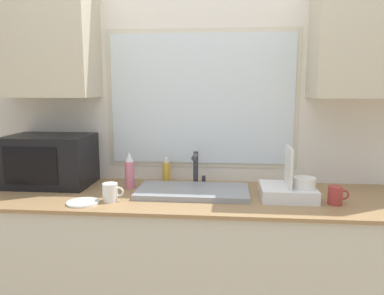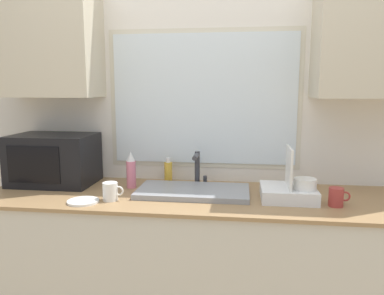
# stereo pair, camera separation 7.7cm
# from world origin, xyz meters

# --- Properties ---
(countertop) EXTENTS (2.47, 0.70, 0.89)m
(countertop) POSITION_xyz_m (0.00, 0.34, 0.45)
(countertop) COLOR beige
(countertop) RESTS_ON ground_plane
(wall_back) EXTENTS (6.00, 0.38, 2.60)m
(wall_back) POSITION_xyz_m (0.00, 0.66, 1.41)
(wall_back) COLOR silver
(wall_back) RESTS_ON ground_plane
(sink_basin) EXTENTS (0.64, 0.34, 0.03)m
(sink_basin) POSITION_xyz_m (-0.03, 0.35, 0.91)
(sink_basin) COLOR gray
(sink_basin) RESTS_ON countertop
(faucet) EXTENTS (0.08, 0.17, 0.21)m
(faucet) POSITION_xyz_m (-0.02, 0.53, 1.02)
(faucet) COLOR #333338
(faucet) RESTS_ON countertop
(microwave) EXTENTS (0.51, 0.35, 0.32)m
(microwave) POSITION_xyz_m (-0.94, 0.47, 1.05)
(microwave) COLOR black
(microwave) RESTS_ON countertop
(dish_rack) EXTENTS (0.30, 0.27, 0.29)m
(dish_rack) POSITION_xyz_m (0.51, 0.31, 0.95)
(dish_rack) COLOR white
(dish_rack) RESTS_ON countertop
(spray_bottle) EXTENTS (0.06, 0.06, 0.22)m
(spray_bottle) POSITION_xyz_m (-0.42, 0.44, 1.00)
(spray_bottle) COLOR #D8728C
(spray_bottle) RESTS_ON countertop
(soap_bottle) EXTENTS (0.05, 0.05, 0.16)m
(soap_bottle) POSITION_xyz_m (-0.22, 0.59, 0.96)
(soap_bottle) COLOR gold
(soap_bottle) RESTS_ON countertop
(mug_near_sink) EXTENTS (0.12, 0.08, 0.10)m
(mug_near_sink) POSITION_xyz_m (-0.46, 0.17, 0.94)
(mug_near_sink) COLOR white
(mug_near_sink) RESTS_ON countertop
(mug_by_rack) EXTENTS (0.11, 0.08, 0.10)m
(mug_by_rack) POSITION_xyz_m (0.74, 0.22, 0.94)
(mug_by_rack) COLOR #A53833
(mug_by_rack) RESTS_ON countertop
(small_plate) EXTENTS (0.17, 0.17, 0.01)m
(small_plate) POSITION_xyz_m (-0.59, 0.11, 0.90)
(small_plate) COLOR white
(small_plate) RESTS_ON countertop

